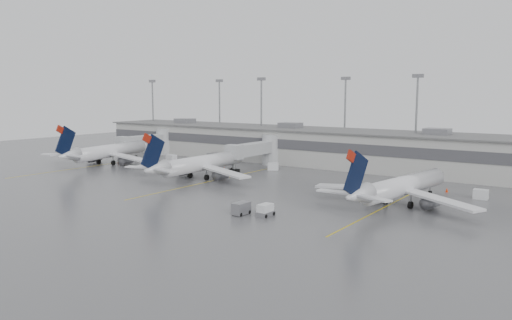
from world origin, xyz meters
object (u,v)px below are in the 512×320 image
Objects in this scene: baggage_tug at (265,211)px; jet_mid_right at (400,186)px; jet_far_left at (107,151)px; jet_mid_left at (200,163)px.

jet_mid_right is at bearing 53.85° from baggage_tug.
baggage_tug is at bearing -29.91° from jet_far_left.
jet_mid_left reaches higher than jet_mid_right.
jet_far_left is 31.18m from jet_mid_left.
jet_mid_right is (39.89, -0.79, -0.12)m from jet_mid_left.
jet_far_left is at bearing 174.21° from jet_mid_left.
jet_mid_left is (31.07, -2.58, -0.07)m from jet_far_left.
baggage_tug is (27.09, -17.39, -2.42)m from jet_mid_left.
jet_mid_right is at bearing -13.68° from jet_far_left.
jet_mid_right is 21.09m from baggage_tug.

